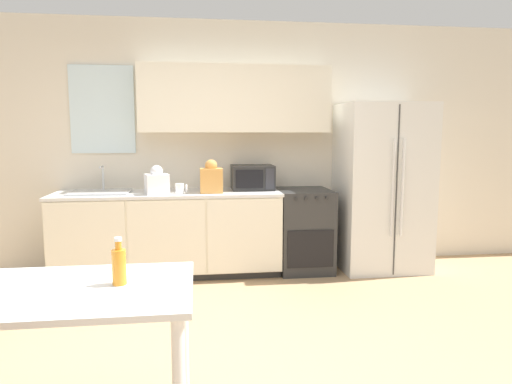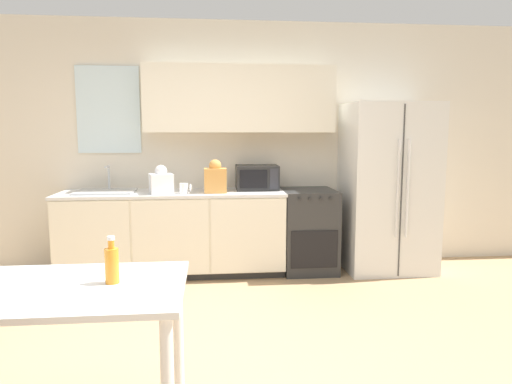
{
  "view_description": "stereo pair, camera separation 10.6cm",
  "coord_description": "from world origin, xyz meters",
  "px_view_note": "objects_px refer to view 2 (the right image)",
  "views": [
    {
      "loc": [
        -0.02,
        -2.77,
        1.48
      ],
      "look_at": [
        0.42,
        0.58,
        1.05
      ],
      "focal_mm": 32.0,
      "sensor_mm": 36.0,
      "label": 1
    },
    {
      "loc": [
        0.09,
        -2.78,
        1.48
      ],
      "look_at": [
        0.42,
        0.58,
        1.05
      ],
      "focal_mm": 32.0,
      "sensor_mm": 36.0,
      "label": 2
    }
  ],
  "objects_px": {
    "microwave": "(257,177)",
    "drink_bottle": "(112,264)",
    "refrigerator": "(388,188)",
    "coffee_mug": "(185,188)",
    "oven_range": "(308,230)",
    "dining_table": "(46,310)"
  },
  "relations": [
    {
      "from": "coffee_mug",
      "to": "drink_bottle",
      "type": "xyz_separation_m",
      "value": [
        -0.2,
        -2.48,
        -0.06
      ]
    },
    {
      "from": "coffee_mug",
      "to": "drink_bottle",
      "type": "relative_size",
      "value": 0.53
    },
    {
      "from": "oven_range",
      "to": "drink_bottle",
      "type": "height_order",
      "value": "drink_bottle"
    },
    {
      "from": "oven_range",
      "to": "microwave",
      "type": "distance_m",
      "value": 0.8
    },
    {
      "from": "drink_bottle",
      "to": "dining_table",
      "type": "bearing_deg",
      "value": -174.92
    },
    {
      "from": "refrigerator",
      "to": "drink_bottle",
      "type": "bearing_deg",
      "value": -132.55
    },
    {
      "from": "coffee_mug",
      "to": "refrigerator",
      "type": "bearing_deg",
      "value": 2.9
    },
    {
      "from": "dining_table",
      "to": "microwave",
      "type": "bearing_deg",
      "value": 65.31
    },
    {
      "from": "refrigerator",
      "to": "dining_table",
      "type": "relative_size",
      "value": 1.4
    },
    {
      "from": "oven_range",
      "to": "dining_table",
      "type": "distance_m",
      "value": 3.22
    },
    {
      "from": "microwave",
      "to": "coffee_mug",
      "type": "relative_size",
      "value": 3.76
    },
    {
      "from": "oven_range",
      "to": "coffee_mug",
      "type": "xyz_separation_m",
      "value": [
        -1.31,
        -0.15,
        0.49
      ]
    },
    {
      "from": "oven_range",
      "to": "coffee_mug",
      "type": "height_order",
      "value": "coffee_mug"
    },
    {
      "from": "refrigerator",
      "to": "drink_bottle",
      "type": "distance_m",
      "value": 3.51
    },
    {
      "from": "dining_table",
      "to": "oven_range",
      "type": "bearing_deg",
      "value": 55.61
    },
    {
      "from": "refrigerator",
      "to": "coffee_mug",
      "type": "bearing_deg",
      "value": -177.1
    },
    {
      "from": "drink_bottle",
      "to": "oven_range",
      "type": "bearing_deg",
      "value": 60.08
    },
    {
      "from": "microwave",
      "to": "drink_bottle",
      "type": "xyz_separation_m",
      "value": [
        -0.96,
        -2.73,
        -0.14
      ]
    },
    {
      "from": "dining_table",
      "to": "coffee_mug",
      "type": "bearing_deg",
      "value": 78.55
    },
    {
      "from": "drink_bottle",
      "to": "microwave",
      "type": "bearing_deg",
      "value": 70.57
    },
    {
      "from": "microwave",
      "to": "dining_table",
      "type": "height_order",
      "value": "microwave"
    },
    {
      "from": "refrigerator",
      "to": "dining_table",
      "type": "distance_m",
      "value": 3.75
    }
  ]
}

